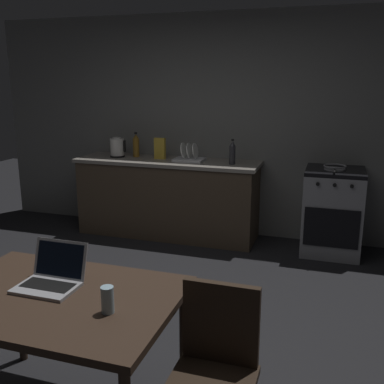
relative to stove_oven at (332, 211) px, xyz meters
name	(u,v)px	position (x,y,z in m)	size (l,w,h in m)	color
ground_plane	(138,329)	(-1.33, -2.08, -0.46)	(12.00, 12.00, 0.00)	black
back_wall	(246,127)	(-1.03, 0.35, 0.83)	(6.40, 0.10, 2.57)	slate
kitchen_counter	(168,197)	(-1.88, 0.00, 0.00)	(2.16, 0.64, 0.92)	#4C3D2D
stove_oven	(332,211)	(0.00, 0.00, 0.00)	(0.60, 0.62, 0.92)	gray
dining_table	(57,307)	(-1.34, -3.02, 0.21)	(1.26, 0.87, 0.74)	#332319
chair	(215,364)	(-0.49, -3.00, 0.04)	(0.40, 0.40, 0.88)	#2D2116
laptop	(51,278)	(-1.43, -2.94, 0.33)	(0.32, 0.29, 0.22)	#99999E
electric_kettle	(117,148)	(-2.52, 0.00, 0.57)	(0.20, 0.17, 0.24)	black
bottle	(232,152)	(-1.09, -0.05, 0.59)	(0.07, 0.07, 0.28)	#2D2D33
frying_pan	(335,167)	(-0.01, -0.03, 0.48)	(0.23, 0.41, 0.05)	gray
drinking_glass	(108,300)	(-1.00, -3.10, 0.35)	(0.06, 0.06, 0.13)	#99B7C6
cereal_box	(160,149)	(-1.98, 0.02, 0.58)	(0.13, 0.05, 0.25)	gold
dish_rack	(189,157)	(-1.61, 0.00, 0.51)	(0.34, 0.26, 0.21)	silver
bottle_b	(136,145)	(-2.31, 0.08, 0.60)	(0.08, 0.08, 0.29)	#8C601E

